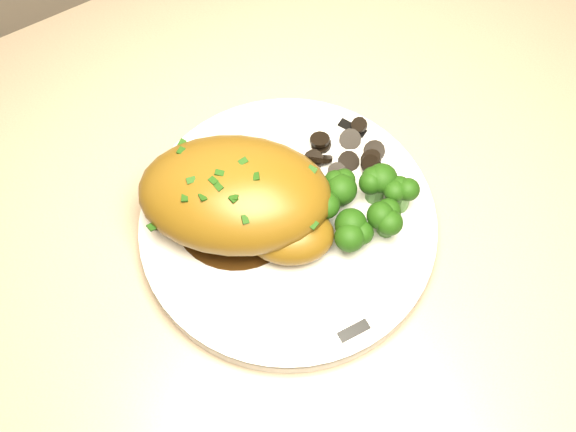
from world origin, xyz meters
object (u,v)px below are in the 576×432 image
plate (288,225)px  chicken_breast (241,199)px  broccoli_florets (363,205)px  counter (124,408)px

plate → chicken_breast: 0.06m
chicken_breast → broccoli_florets: (0.09, -0.06, -0.01)m
plate → broccoli_florets: size_ratio=2.78×
plate → chicken_breast: (-0.03, 0.03, 0.04)m
counter → broccoli_florets: bearing=-15.5°
counter → plate: size_ratio=7.35×
broccoli_florets → chicken_breast: bearing=149.3°
chicken_breast → plate: bearing=-3.4°
counter → chicken_breast: counter is taller
counter → chicken_breast: bearing=-7.6°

